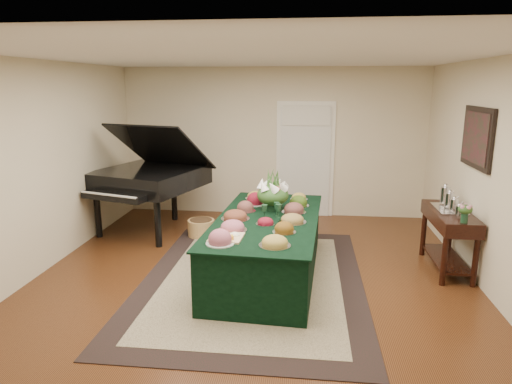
# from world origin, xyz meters

# --- Properties ---
(ground) EXTENTS (6.00, 6.00, 0.00)m
(ground) POSITION_xyz_m (0.00, 0.00, 0.00)
(ground) COLOR black
(ground) RESTS_ON ground
(area_rug) EXTENTS (2.72, 3.81, 0.01)m
(area_rug) POSITION_xyz_m (-0.00, -0.07, 0.01)
(area_rug) COLOR black
(area_rug) RESTS_ON ground
(kitchen_doorway) EXTENTS (1.05, 0.07, 2.10)m
(kitchen_doorway) POSITION_xyz_m (0.60, 2.97, 1.02)
(kitchen_doorway) COLOR white
(kitchen_doorway) RESTS_ON ground
(buffet_table) EXTENTS (1.40, 2.72, 0.75)m
(buffet_table) POSITION_xyz_m (0.16, 0.14, 0.38)
(buffet_table) COLOR black
(buffet_table) RESTS_ON ground
(food_platters) EXTENTS (1.09, 2.28, 0.13)m
(food_platters) POSITION_xyz_m (0.13, 0.17, 0.80)
(food_platters) COLOR #B7C1B7
(food_platters) RESTS_ON buffet_table
(cutting_board) EXTENTS (0.37, 0.37, 0.10)m
(cutting_board) POSITION_xyz_m (-0.21, -0.65, 0.79)
(cutting_board) COLOR tan
(cutting_board) RESTS_ON buffet_table
(green_goblets) EXTENTS (0.25, 0.21, 0.18)m
(green_goblets) POSITION_xyz_m (0.23, 0.19, 0.84)
(green_goblets) COLOR #163721
(green_goblets) RESTS_ON buffet_table
(floral_centerpiece) EXTENTS (0.44, 0.44, 0.44)m
(floral_centerpiece) POSITION_xyz_m (0.20, 0.54, 1.01)
(floral_centerpiece) COLOR #163721
(floral_centerpiece) RESTS_ON buffet_table
(grand_piano) EXTENTS (1.95, 2.07, 1.80)m
(grand_piano) POSITION_xyz_m (-1.92, 1.73, 0.91)
(grand_piano) COLOR black
(grand_piano) RESTS_ON ground
(wicker_basket) EXTENTS (0.43, 0.43, 0.27)m
(wicker_basket) POSITION_xyz_m (-1.03, 1.54, 0.13)
(wicker_basket) COLOR #AA7D44
(wicker_basket) RESTS_ON ground
(mahogany_sideboard) EXTENTS (0.45, 1.21, 0.80)m
(mahogany_sideboard) POSITION_xyz_m (2.50, 0.57, 0.62)
(mahogany_sideboard) COLOR black
(mahogany_sideboard) RESTS_ON ground
(tea_service) EXTENTS (0.34, 0.74, 0.30)m
(tea_service) POSITION_xyz_m (2.50, 0.62, 0.92)
(tea_service) COLOR silver
(tea_service) RESTS_ON mahogany_sideboard
(pink_bouquet) EXTENTS (0.18, 0.18, 0.23)m
(pink_bouquet) POSITION_xyz_m (2.49, 0.06, 0.96)
(pink_bouquet) COLOR #163721
(pink_bouquet) RESTS_ON mahogany_sideboard
(wall_painting) EXTENTS (0.05, 0.95, 0.75)m
(wall_painting) POSITION_xyz_m (2.72, 0.57, 1.75)
(wall_painting) COLOR black
(wall_painting) RESTS_ON ground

